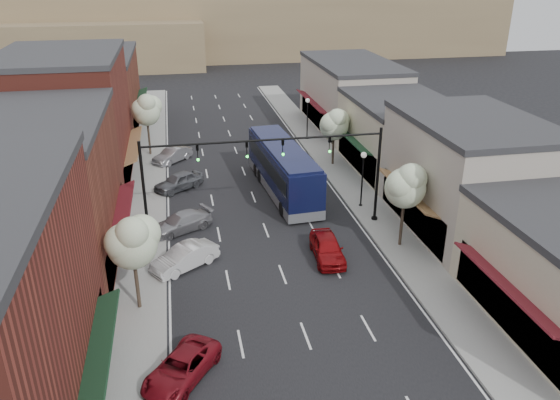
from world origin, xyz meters
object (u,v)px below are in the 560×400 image
signal_mast_left (180,174)px  tree_right_far (335,123)px  signal_mast_right (346,163)px  parked_car_e (172,155)px  lamp_post_far (307,112)px  red_hatchback (327,248)px  tree_left_near (132,240)px  tree_left_far (147,109)px  parked_car_a (181,368)px  coach_bus (283,168)px  lamp_post_near (363,170)px  tree_right_near (407,184)px  parked_car_b (185,257)px  parked_car_c (181,222)px  parked_car_d (179,181)px

signal_mast_left → tree_right_far: signal_mast_left is taller
signal_mast_right → parked_car_e: bearing=127.0°
lamp_post_far → red_hatchback: bearing=-100.7°
tree_left_near → tree_left_far: (-0.00, 26.00, 0.38)m
tree_left_far → parked_car_a: tree_left_far is taller
parked_car_e → coach_bus: bearing=-2.3°
lamp_post_near → tree_right_near: bearing=-85.2°
red_hatchback → parked_car_b: 8.89m
tree_right_far → tree_right_near: bearing=-90.0°
lamp_post_near → parked_car_a: 21.69m
parked_car_c → signal_mast_right: bearing=56.8°
lamp_post_far → parked_car_b: bearing=-119.3°
parked_car_c → parked_car_d: (0.03, 7.70, 0.07)m
tree_left_far → tree_left_near: bearing=-90.0°
tree_left_far → parked_car_a: 32.15m
parked_car_a → parked_car_b: (0.48, 9.83, 0.11)m
tree_left_far → red_hatchback: bearing=-63.2°
signal_mast_left → tree_left_far: bearing=98.3°
tree_left_near → lamp_post_far: tree_left_near is taller
parked_car_d → parked_car_c: bearing=-36.0°
tree_right_far → lamp_post_near: size_ratio=1.22×
tree_left_near → coach_bus: size_ratio=0.44×
tree_right_near → lamp_post_near: size_ratio=1.34×
parked_car_c → parked_car_b: bearing=-27.0°
red_hatchback → parked_car_b: size_ratio=1.02×
parked_car_c → parked_car_d: parked_car_d is taller
parked_car_b → parked_car_c: parked_car_b is taller
lamp_post_near → red_hatchback: lamp_post_near is taller
lamp_post_far → parked_car_e: 14.83m
signal_mast_right → tree_right_near: size_ratio=1.38×
signal_mast_left → lamp_post_near: 13.75m
signal_mast_right → lamp_post_far: (2.18, 20.00, -1.62)m
red_hatchback → parked_car_b: (-8.87, 0.55, -0.04)m
signal_mast_right → parked_car_d: bearing=142.5°
tree_left_far → parked_car_d: size_ratio=1.43×
lamp_post_far → parked_car_e: bearing=-163.0°
tree_left_near → parked_car_c: bearing=75.0°
lamp_post_far → parked_car_a: (-14.00, -33.89, -2.40)m
lamp_post_near → parked_car_e: 19.39m
signal_mast_right → signal_mast_left: (-11.24, 0.00, 0.00)m
tree_right_near → tree_left_near: 17.08m
parked_car_c → parked_car_e: 14.66m
tree_left_far → parked_car_a: size_ratio=1.42×
tree_left_far → red_hatchback: (11.41, -22.57, -3.85)m
tree_right_near → lamp_post_near: tree_right_near is taller
signal_mast_right → tree_right_near: (2.73, -4.05, -0.17)m
tree_right_far → parked_car_c: tree_right_far is taller
coach_bus → parked_car_d: size_ratio=3.03×
signal_mast_left → parked_car_c: signal_mast_left is taller
tree_left_far → parked_car_e: (2.05, -2.24, -3.92)m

